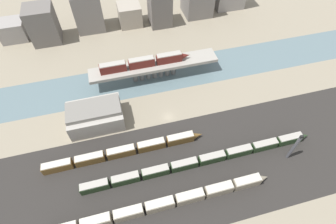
% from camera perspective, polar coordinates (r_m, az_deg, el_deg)
% --- Properties ---
extents(ground_plane, '(400.00, 400.00, 0.00)m').
position_cam_1_polar(ground_plane, '(106.31, 0.01, -1.05)').
color(ground_plane, gray).
extents(railbed_yard, '(280.00, 42.00, 0.01)m').
position_cam_1_polar(railbed_yard, '(94.24, 3.83, -12.32)').
color(railbed_yard, '#282623').
rests_on(railbed_yard, ground).
extents(river_water, '(320.00, 20.71, 0.01)m').
position_cam_1_polar(river_water, '(122.07, -2.92, 7.70)').
color(river_water, slate).
rests_on(river_water, ground).
extents(bridge, '(57.03, 8.51, 7.59)m').
position_cam_1_polar(bridge, '(118.00, -3.03, 9.79)').
color(bridge, gray).
rests_on(bridge, ground).
extents(train_on_bridge, '(39.65, 3.05, 4.18)m').
position_cam_1_polar(train_on_bridge, '(115.10, -5.15, 10.77)').
color(train_on_bridge, '#5B1E19').
rests_on(train_on_bridge, bridge).
extents(train_yard_near, '(71.79, 2.95, 4.13)m').
position_cam_1_polar(train_yard_near, '(87.21, -1.10, -19.39)').
color(train_yard_near, gray).
rests_on(train_yard_near, ground).
extents(train_yard_mid, '(84.62, 2.68, 3.69)m').
position_cam_1_polar(train_yard_mid, '(94.23, 7.21, -10.46)').
color(train_yard_mid, '#23381E').
rests_on(train_yard_mid, ground).
extents(train_yard_far, '(58.10, 2.77, 3.83)m').
position_cam_1_polar(train_yard_far, '(96.56, -9.48, -8.42)').
color(train_yard_far, brown).
rests_on(train_yard_far, ground).
extents(warehouse_building, '(20.65, 14.16, 9.09)m').
position_cam_1_polar(warehouse_building, '(105.12, -15.52, -0.72)').
color(warehouse_building, '#9E998E').
rests_on(warehouse_building, ground).
extents(signal_tower, '(1.07, 1.07, 13.91)m').
position_cam_1_polar(signal_tower, '(100.22, 25.72, -6.94)').
color(signal_tower, '#4C4C51').
rests_on(signal_tower, ground).
extents(city_block_far_left, '(12.81, 11.44, 9.89)m').
position_cam_1_polar(city_block_far_left, '(162.78, -30.67, 15.10)').
color(city_block_far_left, gray).
rests_on(city_block_far_left, ground).
extents(city_block_left, '(13.58, 12.97, 18.49)m').
position_cam_1_polar(city_block_left, '(151.49, -25.58, 16.80)').
color(city_block_left, '#605B56').
rests_on(city_block_left, ground).
extents(city_block_center, '(14.22, 12.37, 20.35)m').
position_cam_1_polar(city_block_center, '(152.35, -17.01, 20.24)').
color(city_block_center, slate).
rests_on(city_block_center, ground).
extents(city_block_right, '(11.98, 12.06, 11.26)m').
position_cam_1_polar(city_block_right, '(154.14, -8.35, 20.28)').
color(city_block_right, gray).
rests_on(city_block_right, ground).
extents(city_block_far_right, '(11.38, 11.94, 17.79)m').
position_cam_1_polar(city_block_far_right, '(151.30, -1.80, 21.57)').
color(city_block_far_right, '#605B56').
rests_on(city_block_far_right, ground).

